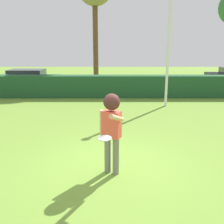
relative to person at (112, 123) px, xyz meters
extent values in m
plane|color=olive|center=(0.06, 0.37, -1.16)|extent=(60.00, 60.00, 0.00)
cylinder|color=slate|center=(0.10, -0.03, -0.74)|extent=(0.14, 0.14, 0.84)
cylinder|color=slate|center=(-0.09, 0.05, -0.74)|extent=(0.14, 0.14, 0.84)
cube|color=#EE4F41|center=(0.00, 0.01, -0.03)|extent=(0.44, 0.36, 0.58)
cylinder|color=tan|center=(0.10, -0.34, 0.21)|extent=(0.33, 0.60, 0.30)
cylinder|color=tan|center=(-0.21, 0.10, -0.05)|extent=(0.09, 0.09, 0.62)
sphere|color=tan|center=(0.00, 0.01, 0.43)|extent=(0.22, 0.22, 0.22)
sphere|color=#482521|center=(0.00, 0.01, 0.46)|extent=(0.35, 0.35, 0.35)
cylinder|color=white|center=(-0.12, -0.87, -0.02)|extent=(0.25, 0.25, 0.04)
cylinder|color=silver|center=(2.54, 6.74, 1.59)|extent=(0.12, 0.12, 5.51)
cube|color=#1F4D2A|center=(0.06, 8.98, -0.57)|extent=(21.35, 0.90, 1.19)
cube|color=#1E6633|center=(-5.61, 12.00, -0.59)|extent=(4.23, 1.77, 0.55)
cube|color=#2D333D|center=(-5.61, 12.00, -0.11)|extent=(2.22, 1.60, 0.40)
cylinder|color=black|center=(-4.13, 12.83, -0.86)|extent=(0.60, 0.11, 0.60)
cylinder|color=black|center=(-4.16, 11.13, -0.86)|extent=(0.60, 0.11, 0.60)
cylinder|color=black|center=(-7.07, 12.88, -0.86)|extent=(0.60, 0.11, 0.60)
cylinder|color=black|center=(-7.10, 11.18, -0.86)|extent=(0.60, 0.11, 0.60)
cylinder|color=black|center=(7.62, 14.50, -0.86)|extent=(0.61, 0.19, 0.60)
cylinder|color=black|center=(7.37, 12.82, -0.86)|extent=(0.61, 0.19, 0.60)
cylinder|color=brown|center=(-1.16, 14.00, 1.55)|extent=(0.37, 0.37, 5.41)
camera|label=1|loc=(0.01, -5.34, 1.60)|focal=41.96mm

